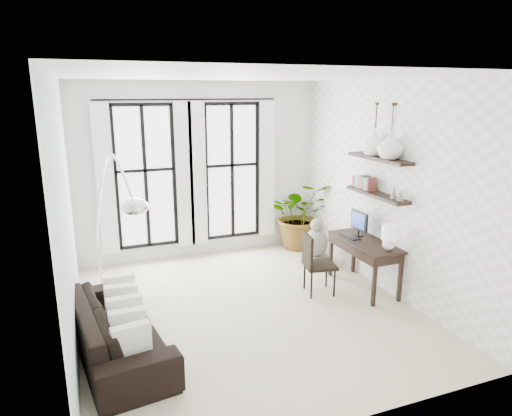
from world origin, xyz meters
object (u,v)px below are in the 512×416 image
desk (366,245)px  desk_chair (314,260)px  sofa (117,328)px  plant (301,214)px  buddha (316,245)px  arc_lamp (111,191)px

desk → desk_chair: (-0.81, 0.15, -0.19)m
sofa → desk_chair: 3.02m
desk → desk_chair: 0.84m
desk_chair → plant: bearing=79.5°
desk → buddha: desk is taller
plant → arc_lamp: (-3.60, -1.75, 1.10)m
desk_chair → arc_lamp: size_ratio=0.42×
sofa → desk: (3.75, 0.50, 0.41)m
arc_lamp → plant: bearing=25.9°
plant → desk_chair: bearing=-110.7°
desk → arc_lamp: (-3.64, 0.42, 1.04)m
desk → plant: bearing=91.2°
arc_lamp → buddha: arc_lamp is taller
plant → sofa: bearing=-144.3°
arc_lamp → buddha: size_ratio=2.73×
desk_chair → arc_lamp: (-2.84, 0.26, 1.23)m
desk_chair → buddha: (0.64, 1.11, -0.19)m
sofa → desk_chair: size_ratio=2.33×
desk_chair → sofa: bearing=-157.3°
arc_lamp → buddha: bearing=13.7°
desk_chair → buddha: size_ratio=1.14×
desk_chair → buddha: 1.30m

